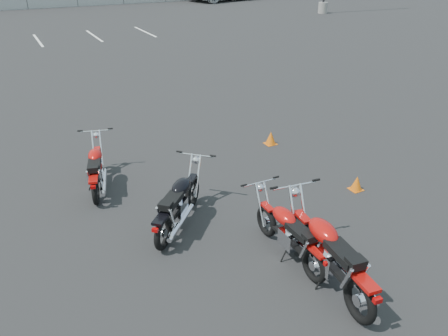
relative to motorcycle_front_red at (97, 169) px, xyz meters
name	(u,v)px	position (x,y,z in m)	size (l,w,h in m)	color
ground	(229,214)	(1.90, -2.15, -0.43)	(120.00, 120.00, 0.00)	black
motorcycle_front_red	(97,169)	(0.00, 0.00, 0.00)	(0.92, 1.90, 0.94)	black
motorcycle_second_black	(179,203)	(0.95, -2.05, 0.02)	(1.68, 1.72, 0.99)	black
motorcycle_third_red	(290,234)	(2.16, -3.66, 0.00)	(0.74, 1.91, 0.94)	black
motorcycle_rear_red	(329,254)	(2.30, -4.42, 0.08)	(0.88, 2.27, 1.11)	black
training_cone_near	(271,138)	(4.37, 0.26, -0.26)	(0.28, 0.28, 0.33)	#D55D0B
training_cone_far	(357,183)	(4.64, -2.52, -0.28)	(0.25, 0.25, 0.30)	#D55D0B
parking_line_stripes	(8,43)	(-0.60, 17.85, -0.42)	(15.12, 4.00, 0.01)	silver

